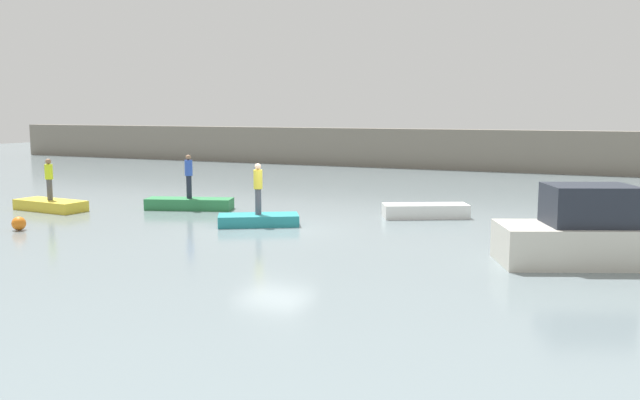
{
  "coord_description": "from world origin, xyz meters",
  "views": [
    {
      "loc": [
        11.08,
        -20.31,
        4.09
      ],
      "look_at": [
        0.02,
        3.75,
        0.58
      ],
      "focal_mm": 37.9,
      "sensor_mm": 36.0,
      "label": 1
    }
  ],
  "objects_px": {
    "person_yellow_shirt": "(258,186)",
    "person_blue_shirt": "(189,174)",
    "motorboat": "(600,235)",
    "rowboat_teal": "(258,220)",
    "rowboat_white": "(425,211)",
    "rowboat_yellow": "(51,205)",
    "mooring_buoy": "(19,223)",
    "rowboat_green": "(189,204)",
    "person_hiviz_shirt": "(49,177)"
  },
  "relations": [
    {
      "from": "motorboat",
      "to": "mooring_buoy",
      "type": "bearing_deg",
      "value": -171.37
    },
    {
      "from": "motorboat",
      "to": "person_blue_shirt",
      "type": "height_order",
      "value": "person_blue_shirt"
    },
    {
      "from": "rowboat_teal",
      "to": "rowboat_white",
      "type": "height_order",
      "value": "rowboat_white"
    },
    {
      "from": "motorboat",
      "to": "rowboat_green",
      "type": "height_order",
      "value": "motorboat"
    },
    {
      "from": "rowboat_teal",
      "to": "person_hiviz_shirt",
      "type": "height_order",
      "value": "person_hiviz_shirt"
    },
    {
      "from": "rowboat_yellow",
      "to": "mooring_buoy",
      "type": "xyz_separation_m",
      "value": [
        2.64,
        -3.92,
        0.02
      ]
    },
    {
      "from": "motorboat",
      "to": "rowboat_white",
      "type": "xyz_separation_m",
      "value": [
        -6.43,
        5.77,
        -0.53
      ]
    },
    {
      "from": "motorboat",
      "to": "person_blue_shirt",
      "type": "distance_m",
      "value": 16.44
    },
    {
      "from": "rowboat_green",
      "to": "person_hiviz_shirt",
      "type": "distance_m",
      "value": 5.8
    },
    {
      "from": "motorboat",
      "to": "rowboat_green",
      "type": "distance_m",
      "value": 16.44
    },
    {
      "from": "person_yellow_shirt",
      "to": "rowboat_teal",
      "type": "bearing_deg",
      "value": 0.0
    },
    {
      "from": "rowboat_white",
      "to": "person_yellow_shirt",
      "type": "xyz_separation_m",
      "value": [
        -4.95,
        -4.25,
        1.16
      ]
    },
    {
      "from": "motorboat",
      "to": "rowboat_green",
      "type": "xyz_separation_m",
      "value": [
        -15.99,
        3.78,
        -0.56
      ]
    },
    {
      "from": "person_blue_shirt",
      "to": "motorboat",
      "type": "bearing_deg",
      "value": -13.31
    },
    {
      "from": "person_yellow_shirt",
      "to": "person_hiviz_shirt",
      "type": "height_order",
      "value": "person_yellow_shirt"
    },
    {
      "from": "rowboat_green",
      "to": "rowboat_white",
      "type": "bearing_deg",
      "value": -7.25
    },
    {
      "from": "person_hiviz_shirt",
      "to": "rowboat_green",
      "type": "bearing_deg",
      "value": 27.76
    },
    {
      "from": "rowboat_teal",
      "to": "person_yellow_shirt",
      "type": "relative_size",
      "value": 1.55
    },
    {
      "from": "person_yellow_shirt",
      "to": "mooring_buoy",
      "type": "height_order",
      "value": "person_yellow_shirt"
    },
    {
      "from": "motorboat",
      "to": "rowboat_yellow",
      "type": "bearing_deg",
      "value": 176.92
    },
    {
      "from": "motorboat",
      "to": "person_yellow_shirt",
      "type": "xyz_separation_m",
      "value": [
        -11.38,
        1.52,
        0.63
      ]
    },
    {
      "from": "rowboat_yellow",
      "to": "person_blue_shirt",
      "type": "height_order",
      "value": "person_blue_shirt"
    },
    {
      "from": "rowboat_teal",
      "to": "mooring_buoy",
      "type": "bearing_deg",
      "value": -179.37
    },
    {
      "from": "rowboat_white",
      "to": "person_blue_shirt",
      "type": "height_order",
      "value": "person_blue_shirt"
    },
    {
      "from": "rowboat_green",
      "to": "rowboat_white",
      "type": "xyz_separation_m",
      "value": [
        9.56,
        1.99,
        0.03
      ]
    },
    {
      "from": "rowboat_yellow",
      "to": "rowboat_teal",
      "type": "relative_size",
      "value": 1.11
    },
    {
      "from": "person_yellow_shirt",
      "to": "person_hiviz_shirt",
      "type": "distance_m",
      "value": 9.65
    },
    {
      "from": "rowboat_white",
      "to": "mooring_buoy",
      "type": "distance_m",
      "value": 14.7
    },
    {
      "from": "motorboat",
      "to": "rowboat_teal",
      "type": "xyz_separation_m",
      "value": [
        -11.38,
        1.52,
        -0.59
      ]
    },
    {
      "from": "rowboat_teal",
      "to": "mooring_buoy",
      "type": "height_order",
      "value": "mooring_buoy"
    },
    {
      "from": "rowboat_white",
      "to": "person_yellow_shirt",
      "type": "bearing_deg",
      "value": -167.11
    },
    {
      "from": "person_yellow_shirt",
      "to": "person_blue_shirt",
      "type": "bearing_deg",
      "value": 153.82
    },
    {
      "from": "person_yellow_shirt",
      "to": "person_blue_shirt",
      "type": "relative_size",
      "value": 1.01
    },
    {
      "from": "rowboat_white",
      "to": "person_yellow_shirt",
      "type": "relative_size",
      "value": 1.77
    },
    {
      "from": "person_blue_shirt",
      "to": "mooring_buoy",
      "type": "distance_m",
      "value": 7.1
    },
    {
      "from": "rowboat_teal",
      "to": "mooring_buoy",
      "type": "relative_size",
      "value": 5.99
    },
    {
      "from": "rowboat_yellow",
      "to": "rowboat_teal",
      "type": "height_order",
      "value": "rowboat_yellow"
    },
    {
      "from": "rowboat_yellow",
      "to": "mooring_buoy",
      "type": "relative_size",
      "value": 6.64
    },
    {
      "from": "motorboat",
      "to": "rowboat_green",
      "type": "relative_size",
      "value": 1.66
    },
    {
      "from": "rowboat_green",
      "to": "rowboat_yellow",
      "type": "bearing_deg",
      "value": -171.22
    },
    {
      "from": "motorboat",
      "to": "rowboat_white",
      "type": "relative_size",
      "value": 1.83
    },
    {
      "from": "person_hiviz_shirt",
      "to": "rowboat_teal",
      "type": "bearing_deg",
      "value": 2.29
    },
    {
      "from": "rowboat_yellow",
      "to": "person_blue_shirt",
      "type": "relative_size",
      "value": 1.74
    },
    {
      "from": "motorboat",
      "to": "rowboat_white",
      "type": "distance_m",
      "value": 8.66
    },
    {
      "from": "rowboat_white",
      "to": "person_blue_shirt",
      "type": "bearing_deg",
      "value": 163.96
    },
    {
      "from": "rowboat_yellow",
      "to": "person_hiviz_shirt",
      "type": "relative_size",
      "value": 1.85
    },
    {
      "from": "rowboat_teal",
      "to": "motorboat",
      "type": "bearing_deg",
      "value": -38.56
    },
    {
      "from": "rowboat_teal",
      "to": "person_yellow_shirt",
      "type": "height_order",
      "value": "person_yellow_shirt"
    },
    {
      "from": "mooring_buoy",
      "to": "rowboat_green",
      "type": "bearing_deg",
      "value": 69.98
    },
    {
      "from": "rowboat_green",
      "to": "mooring_buoy",
      "type": "height_order",
      "value": "mooring_buoy"
    }
  ]
}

